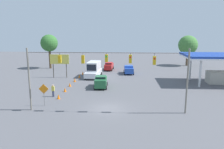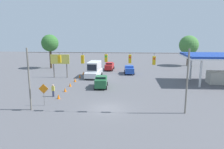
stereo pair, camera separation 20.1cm
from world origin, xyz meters
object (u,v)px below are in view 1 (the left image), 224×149
sedan_green_withflow_mid (101,81)px  tree_horizon_left (188,45)px  work_zone_sign (44,91)px  sedan_blue_oncoming_deep (129,69)px  pedestrian (53,91)px  traffic_cone_third (70,85)px  traffic_cone_fourth (75,80)px  gas_station (222,62)px  traffic_cone_nearest (58,97)px  traffic_cone_second (65,90)px  overhead_signal_span (107,70)px  traffic_cone_fifth (79,76)px  roadside_billboard (59,61)px  traffic_cone_farthest (83,73)px  tree_horizon_right (49,43)px  box_truck_white_withflow_far (94,69)px  sedan_red_withflow_deep (109,66)px

sedan_green_withflow_mid → tree_horizon_left: bearing=-130.3°
work_zone_sign → sedan_blue_oncoming_deep: bearing=-117.0°
sedan_blue_oncoming_deep → pedestrian: size_ratio=2.34×
sedan_green_withflow_mid → traffic_cone_third: size_ratio=6.35×
traffic_cone_fourth → gas_station: bearing=-179.1°
traffic_cone_nearest → work_zone_sign: work_zone_sign is taller
traffic_cone_second → tree_horizon_left: (-25.99, -27.37, 5.18)m
pedestrian → tree_horizon_left: tree_horizon_left is taller
traffic_cone_fourth → gas_station: 26.68m
traffic_cone_nearest → sedan_green_withflow_mid: bearing=-128.6°
overhead_signal_span → traffic_cone_fifth: overhead_signal_span is taller
overhead_signal_span → traffic_cone_nearest: (7.15, -4.37, -4.60)m
gas_station → roadside_billboard: 30.42m
traffic_cone_second → traffic_cone_fifth: size_ratio=1.00×
overhead_signal_span → traffic_cone_nearest: size_ratio=27.67×
traffic_cone_nearest → pedestrian: pedestrian is taller
traffic_cone_fourth → traffic_cone_farthest: bearing=-91.7°
traffic_cone_third → roadside_billboard: roadside_billboard is taller
sedan_blue_oncoming_deep → tree_horizon_right: bearing=-17.0°
traffic_cone_second → pedestrian: (0.99, 2.60, 0.58)m
box_truck_white_withflow_far → pedestrian: (3.87, 14.02, -0.62)m
sedan_blue_oncoming_deep → traffic_cone_third: size_ratio=6.32×
box_truck_white_withflow_far → work_zone_sign: bearing=78.2°
box_truck_white_withflow_far → tree_horizon_left: (-23.11, -15.95, 3.98)m
traffic_cone_third → tree_horizon_right: bearing=-62.1°
overhead_signal_span → traffic_cone_farthest: overhead_signal_span is taller
traffic_cone_nearest → traffic_cone_fourth: size_ratio=1.00×
sedan_green_withflow_mid → traffic_cone_second: bearing=29.1°
overhead_signal_span → tree_horizon_right: 33.49m
overhead_signal_span → sedan_blue_oncoming_deep: bearing=-97.1°
sedan_blue_oncoming_deep → traffic_cone_farthest: size_ratio=6.32×
overhead_signal_span → sedan_blue_oncoming_deep: 23.53m
box_truck_white_withflow_far → sedan_green_withflow_mid: (-2.42, 8.48, -0.50)m
sedan_blue_oncoming_deep → traffic_cone_fifth: 11.09m
work_zone_sign → sedan_red_withflow_deep: bearing=-103.6°
traffic_cone_farthest → roadside_billboard: (3.99, 3.29, 3.06)m
pedestrian → work_zone_sign: bearing=92.1°
traffic_cone_third → tree_horizon_right: (9.42, -17.80, 5.90)m
gas_station → work_zone_sign: size_ratio=4.67×
overhead_signal_span → traffic_cone_nearest: overhead_signal_span is taller
traffic_cone_fourth → traffic_cone_third: bearing=89.5°
traffic_cone_nearest → gas_station: (-26.36, -10.69, 3.50)m
overhead_signal_span → tree_horizon_left: (-18.77, -35.34, 0.58)m
traffic_cone_second → traffic_cone_fourth: 6.69m
overhead_signal_span → tree_horizon_left: tree_horizon_left is taller
traffic_cone_second → traffic_cone_fifth: (-0.10, -10.30, 0.00)m
gas_station → tree_horizon_right: (35.90, -13.94, 2.40)m
overhead_signal_span → sedan_blue_oncoming_deep: (-2.89, -23.01, -3.98)m
tree_horizon_right → tree_horizon_left: bearing=-169.9°
box_truck_white_withflow_far → tree_horizon_left: size_ratio=0.86×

